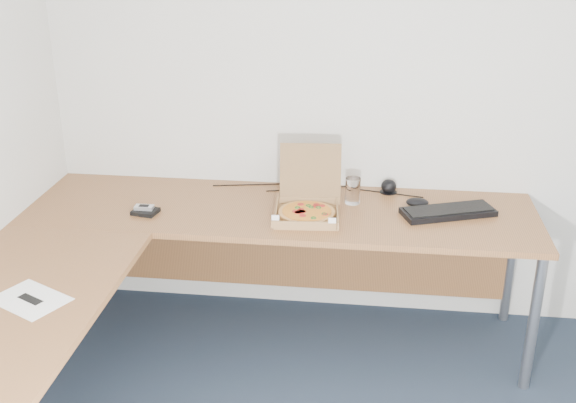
# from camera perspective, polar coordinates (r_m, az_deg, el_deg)

# --- Properties ---
(room_shell) EXTENTS (3.50, 3.50, 2.50)m
(room_shell) POSITION_cam_1_polar(r_m,az_deg,el_deg) (1.94, 8.65, -3.44)
(room_shell) COLOR silver
(room_shell) RESTS_ON ground
(desk) EXTENTS (2.50, 2.20, 0.73)m
(desk) POSITION_cam_1_polar(r_m,az_deg,el_deg) (3.14, -7.49, -3.84)
(desk) COLOR brown
(desk) RESTS_ON ground
(pizza_box) EXTENTS (0.30, 0.35, 0.31)m
(pizza_box) POSITION_cam_1_polar(r_m,az_deg,el_deg) (3.36, 1.57, -0.58)
(pizza_box) COLOR olive
(pizza_box) RESTS_ON desk
(drinking_glass) EXTENTS (0.08, 0.08, 0.13)m
(drinking_glass) POSITION_cam_1_polar(r_m,az_deg,el_deg) (3.51, 5.30, 0.89)
(drinking_glass) COLOR white
(drinking_glass) RESTS_ON desk
(keyboard) EXTENTS (0.47, 0.30, 0.03)m
(keyboard) POSITION_cam_1_polar(r_m,az_deg,el_deg) (3.46, 12.91, -0.84)
(keyboard) COLOR black
(keyboard) RESTS_ON desk
(mouse) EXTENTS (0.13, 0.11, 0.04)m
(mouse) POSITION_cam_1_polar(r_m,az_deg,el_deg) (3.53, 10.49, -0.06)
(mouse) COLOR black
(mouse) RESTS_ON desk
(wallet) EXTENTS (0.13, 0.12, 0.02)m
(wallet) POSITION_cam_1_polar(r_m,az_deg,el_deg) (3.46, -11.54, -0.80)
(wallet) COLOR black
(wallet) RESTS_ON desk
(phone) EXTENTS (0.09, 0.05, 0.02)m
(phone) POSITION_cam_1_polar(r_m,az_deg,el_deg) (3.46, -11.64, -0.47)
(phone) COLOR #B2B5BA
(phone) RESTS_ON wallet
(paper_sheet) EXTENTS (0.34, 0.30, 0.00)m
(paper_sheet) POSITION_cam_1_polar(r_m,az_deg,el_deg) (2.85, -20.25, -7.49)
(paper_sheet) COLOR white
(paper_sheet) RESTS_ON desk
(dome_speaker) EXTENTS (0.09, 0.09, 0.08)m
(dome_speaker) POSITION_cam_1_polar(r_m,az_deg,el_deg) (3.67, 8.21, 1.30)
(dome_speaker) COLOR black
(dome_speaker) RESTS_ON desk
(cable_bundle) EXTENTS (0.53, 0.11, 0.01)m
(cable_bundle) POSITION_cam_1_polar(r_m,az_deg,el_deg) (3.69, 2.00, 1.08)
(cable_bundle) COLOR black
(cable_bundle) RESTS_ON desk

